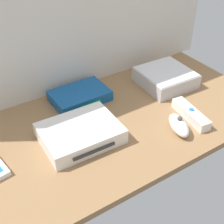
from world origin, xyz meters
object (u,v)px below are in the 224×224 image
at_px(remote_wand, 191,114).
at_px(remote_nunchuk, 179,125).
at_px(game_console, 80,133).
at_px(mini_computer, 165,78).
at_px(network_router, 80,96).

height_order(remote_wand, remote_nunchuk, remote_nunchuk).
distance_m(game_console, remote_nunchuk, 0.28).
relative_size(mini_computer, remote_nunchuk, 1.63).
bearing_deg(network_router, game_console, -118.03).
xyz_separation_m(game_console, remote_wand, (0.32, -0.09, -0.01)).
relative_size(network_router, remote_wand, 1.20).
distance_m(mini_computer, remote_wand, 0.20).
bearing_deg(game_console, remote_nunchuk, -23.00).
bearing_deg(game_console, remote_wand, -14.15).
xyz_separation_m(game_console, mini_computer, (0.39, 0.10, 0.00)).
relative_size(game_console, network_router, 1.19).
xyz_separation_m(network_router, remote_wand, (0.23, -0.26, -0.00)).
height_order(game_console, mini_computer, mini_computer).
xyz_separation_m(network_router, remote_nunchuk, (0.16, -0.29, 0.00)).
bearing_deg(remote_wand, mini_computer, 79.24).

